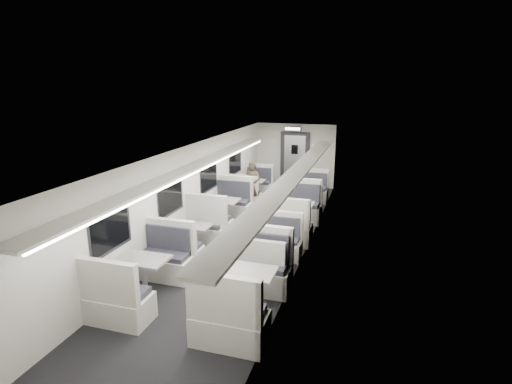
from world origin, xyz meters
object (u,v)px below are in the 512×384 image
Objects in this scene: booth_left_a at (252,190)px; booth_right_a at (309,197)px; booth_left_c at (194,238)px; booth_left_d at (145,277)px; exit_sign at (293,129)px; booth_left_b at (222,213)px; booth_right_d at (247,291)px; booth_right_b at (295,217)px; booth_right_c at (272,255)px; vestibule_door at (295,160)px; passenger at (252,185)px.

booth_right_a is at bearing -9.03° from booth_left_a.
booth_left_a reaches higher than booth_left_c.
booth_left_d is 3.59× the size of exit_sign.
exit_sign is (1.00, 4.58, 1.87)m from booth_left_b.
booth_left_a is 0.87× the size of booth_right_d.
booth_right_b reaches higher than booth_left_c.
booth_right_a is (2.00, 6.37, -0.03)m from booth_left_d.
booth_left_c is 4.69m from booth_right_a.
booth_left_b is 1.19× the size of booth_left_c.
booth_right_c is 1.71m from booth_right_d.
booth_left_d is 0.97× the size of booth_right_b.
booth_left_a is at bearing 90.00° from booth_left_b.
booth_right_b is 2.45m from booth_right_c.
booth_left_a is 0.96× the size of vestibule_door.
exit_sign reaches higher than booth_right_b.
booth_right_d is at bearing -90.00° from booth_right_b.
booth_right_b is at bearing -76.83° from exit_sign.
passenger reaches higher than booth_left_c.
booth_left_a is 1.03× the size of booth_right_c.
booth_left_a is 2.03m from booth_right_a.
booth_left_a is at bearing 90.00° from booth_left_c.
booth_right_b is at bearing 8.70° from booth_left_b.
booth_right_c is (2.00, -4.96, -0.01)m from booth_left_a.
booth_right_c is 3.16× the size of exit_sign.
booth_left_d is at bearing -90.00° from booth_left_b.
booth_right_b is at bearing 90.00° from booth_right_d.
passenger is (0.29, 3.65, 0.41)m from booth_left_c.
booth_left_b is at bearing -101.16° from vestibule_door.
booth_left_a is at bearing 170.97° from booth_right_a.
exit_sign is at bearing -90.00° from vestibule_door.
exit_sign is (1.00, 8.45, 1.88)m from booth_left_d.
booth_left_d is at bearing -90.00° from booth_left_c.
booth_right_a reaches higher than booth_left_a.
exit_sign is (1.00, 6.32, 1.93)m from booth_left_c.
booth_right_d is 8.70m from exit_sign.
passenger is at bearing 112.86° from booth_right_c.
booth_right_c is at bearing -46.97° from booth_left_b.
vestibule_door is at bearing 90.00° from exit_sign.
vestibule_door reaches higher than booth_left_c.
booth_right_d is (2.00, 0.02, 0.02)m from booth_left_d.
passenger is (-1.71, 5.76, 0.34)m from booth_right_d.
booth_left_d is at bearing -90.00° from booth_left_a.
booth_left_c is at bearing -98.35° from vestibule_door.
vestibule_door reaches higher than booth_right_d.
booth_right_c is (2.00, -2.14, -0.06)m from booth_left_b.
booth_left_d is 5.80m from passenger.
booth_left_c is 6.92m from vestibule_door.
booth_right_a is 4.64m from booth_right_c.
vestibule_door is (-1.00, 8.92, 0.62)m from booth_right_d.
passenger reaches higher than booth_right_b.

